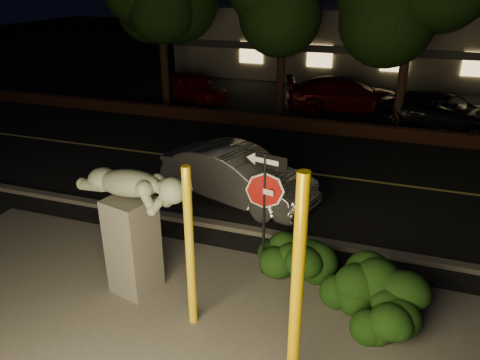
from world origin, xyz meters
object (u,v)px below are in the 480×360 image
yellow_pole_left (190,250)px  sculpture (132,216)px  parked_car_red (192,87)px  yellow_pole_right (297,291)px  silver_sedan (237,175)px  parked_car_dark (444,113)px  signpost (265,191)px  parked_car_darkred (345,95)px

yellow_pole_left → sculpture: yellow_pole_left is taller
sculpture → parked_car_red: sculpture is taller
yellow_pole_right → silver_sedan: (-2.94, 5.87, -1.06)m
sculpture → parked_car_dark: bearing=78.5°
silver_sedan → parked_car_red: size_ratio=1.13×
parked_car_dark → signpost: bearing=-179.0°
sculpture → parked_car_dark: sculpture is taller
parked_car_red → signpost: bearing=-125.9°
signpost → silver_sedan: 3.78m
signpost → parked_car_dark: size_ratio=0.52×
signpost → sculpture: 2.58m
signpost → sculpture: (-2.19, -1.34, -0.26)m
signpost → parked_car_red: 14.99m
yellow_pole_right → parked_car_darkred: 16.15m
parked_car_red → parked_car_darkred: (7.39, 0.42, 0.10)m
signpost → silver_sedan: bearing=130.6°
parked_car_darkred → signpost: bearing=164.5°
yellow_pole_right → sculpture: size_ratio=1.33×
sculpture → parked_car_red: (-5.28, 14.28, -0.98)m
yellow_pole_right → silver_sedan: yellow_pole_right is taller
parked_car_red → parked_car_darkred: bearing=-62.6°
silver_sedan → yellow_pole_right: bearing=-136.1°
yellow_pole_left → sculpture: 1.52m
yellow_pole_left → sculpture: bearing=160.0°
signpost → parked_car_darkred: (-0.08, 13.36, -1.14)m
yellow_pole_left → signpost: (0.77, 1.85, 0.39)m
yellow_pole_right → parked_car_red: 17.94m
yellow_pole_left → sculpture: (-1.42, 0.52, 0.13)m
silver_sedan → parked_car_dark: size_ratio=0.87×
sculpture → parked_car_red: size_ratio=0.68×
silver_sedan → parked_car_red: (-5.78, 9.77, -0.06)m
signpost → silver_sedan: (-1.68, 3.17, -1.18)m
yellow_pole_left → yellow_pole_right: size_ratio=0.85×
parked_car_red → parked_car_dark: parked_car_dark is taller
yellow_pole_right → signpost: 2.98m
yellow_pole_right → silver_sedan: 6.65m
signpost → parked_car_darkred: size_ratio=0.50×
sculpture → parked_car_red: 15.26m
yellow_pole_left → parked_car_darkred: bearing=87.4°
sculpture → parked_car_dark: (6.21, 13.20, -0.94)m
sculpture → silver_sedan: size_ratio=0.60×
silver_sedan → parked_car_red: silver_sedan is taller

